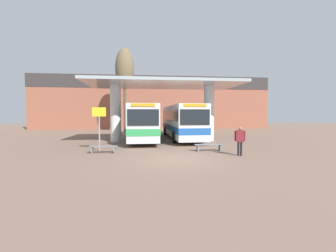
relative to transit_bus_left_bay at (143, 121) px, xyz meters
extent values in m
plane|color=#755B4C|center=(1.88, -10.16, -1.84)|extent=(100.00, 100.00, 0.00)
cube|color=brown|center=(1.88, 15.38, 2.61)|extent=(40.00, 0.50, 8.89)
cube|color=#332D2D|center=(1.88, 15.38, 5.99)|extent=(40.00, 0.58, 2.13)
cylinder|color=silver|center=(-2.39, -1.85, 0.71)|extent=(0.94, 0.94, 5.10)
cylinder|color=silver|center=(6.16, -1.85, 0.71)|extent=(0.94, 0.94, 5.10)
cube|color=#93A3A8|center=(1.88, -1.85, 3.39)|extent=(13.56, 6.43, 0.24)
cube|color=silver|center=(0.00, 0.01, -0.02)|extent=(2.54, 12.11, 2.95)
cube|color=black|center=(0.00, 0.01, 0.54)|extent=(2.57, 11.63, 0.94)
cube|color=#2D934C|center=(0.00, 0.01, -0.69)|extent=(2.58, 12.16, 0.53)
cube|color=black|center=(0.04, -6.07, 0.42)|extent=(2.26, 0.07, 1.18)
cube|color=orange|center=(0.04, -6.07, 1.31)|extent=(1.72, 0.06, 0.22)
cylinder|color=black|center=(-1.20, -3.75, -1.32)|extent=(0.29, 1.04, 1.04)
cylinder|color=black|center=(1.25, -3.73, -1.32)|extent=(0.29, 1.04, 1.04)
cylinder|color=black|center=(-1.25, 3.33, -1.32)|extent=(0.29, 1.04, 1.04)
cylinder|color=black|center=(1.21, 3.35, -1.32)|extent=(0.29, 1.04, 1.04)
cube|color=white|center=(3.91, 0.51, -0.02)|extent=(2.58, 12.17, 2.98)
cube|color=black|center=(3.91, 0.51, 0.55)|extent=(2.61, 11.68, 0.95)
cube|color=#1E519E|center=(3.91, 0.51, -0.69)|extent=(2.62, 12.21, 0.54)
cube|color=black|center=(3.95, -5.60, 0.43)|extent=(2.29, 0.08, 1.19)
cube|color=orange|center=(3.95, -5.60, 1.33)|extent=(1.75, 0.06, 0.22)
cylinder|color=black|center=(2.69, -3.27, -1.33)|extent=(0.29, 1.02, 1.02)
cylinder|color=black|center=(5.18, -3.25, -1.33)|extent=(0.29, 1.02, 1.02)
cylinder|color=black|center=(2.64, 3.84, -1.33)|extent=(0.29, 1.02, 1.02)
cylinder|color=black|center=(5.13, 3.86, -1.33)|extent=(0.29, 1.02, 1.02)
cube|color=slate|center=(-2.50, -7.67, -1.40)|extent=(1.75, 0.44, 0.04)
cube|color=slate|center=(-3.20, -7.67, -1.63)|extent=(0.07, 0.37, 0.42)
cube|color=slate|center=(-1.80, -7.67, -1.63)|extent=(0.07, 0.37, 0.42)
cube|color=slate|center=(4.42, -7.67, -1.40)|extent=(1.93, 0.44, 0.04)
cube|color=slate|center=(3.64, -7.67, -1.63)|extent=(0.07, 0.37, 0.42)
cube|color=slate|center=(5.19, -7.67, -1.63)|extent=(0.07, 0.37, 0.42)
cylinder|color=gray|center=(-2.90, -6.88, -0.67)|extent=(0.09, 0.09, 2.34)
cube|color=gold|center=(-2.90, -6.88, 0.80)|extent=(0.90, 0.06, 0.60)
cylinder|color=black|center=(5.68, -9.50, -1.42)|extent=(0.16, 0.16, 0.84)
cylinder|color=black|center=(5.83, -9.56, -1.42)|extent=(0.16, 0.16, 0.84)
cube|color=maroon|center=(5.76, -9.53, -0.65)|extent=(0.51, 0.39, 0.70)
sphere|color=#89664C|center=(5.76, -9.53, -0.21)|extent=(0.19, 0.19, 0.19)
cylinder|color=maroon|center=(5.50, -9.44, -0.65)|extent=(0.12, 0.12, 0.59)
cylinder|color=maroon|center=(6.01, -9.63, -0.65)|extent=(0.12, 0.12, 0.59)
cylinder|color=brown|center=(-2.38, 9.07, 1.75)|extent=(0.39, 0.39, 7.17)
ellipsoid|color=brown|center=(-2.38, 9.07, 6.86)|extent=(2.53, 2.53, 5.57)
camera|label=1|loc=(-0.02, -22.27, 0.65)|focal=24.00mm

